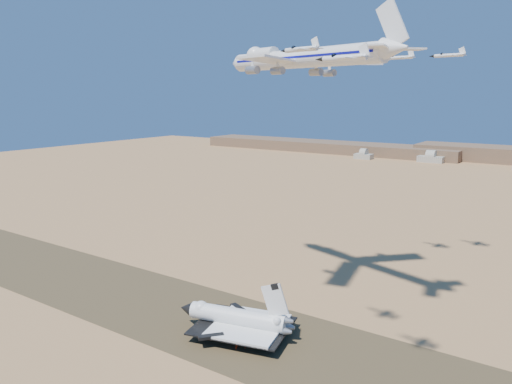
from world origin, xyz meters
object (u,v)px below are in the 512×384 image
Objects in this scene: carrier_747 at (297,59)px; chase_jet_c at (399,58)px; shuttle at (237,319)px; chase_jet_b at (343,58)px; crew_a at (236,347)px; crew_b at (238,344)px; chase_jet_d at (448,55)px; chase_jet_a at (300,49)px; crew_c at (245,346)px.

chase_jet_c is (22.13, 48.84, 2.33)m from carrier_747.
chase_jet_b is (46.45, -21.33, 83.79)m from shuttle.
crew_a is at bearing -64.80° from carrier_747.
crew_a is at bearing -67.93° from shuttle.
shuttle is 98.15m from chase_jet_b.
carrier_747 reaches higher than shuttle.
chase_jet_b is 0.93× the size of chase_jet_c.
carrier_747 is 104.80m from crew_b.
chase_jet_d is (37.88, 104.53, 92.38)m from shuttle.
chase_jet_c is at bearing -14.33° from crew_a.
crew_b is at bearing -65.52° from carrier_747.
chase_jet_d is at bearing -51.94° from crew_b.
chase_jet_c is (14.88, 97.93, 95.81)m from crew_a.
carrier_747 is 6.40× the size of chase_jet_a.
chase_jet_d is at bearing 56.52° from shuttle.
chase_jet_c is 0.95× the size of chase_jet_d.
chase_jet_d is (-8.56, 125.87, 8.59)m from chase_jet_b.
crew_a is at bearing 168.54° from crew_b.
chase_jet_d is (38.84, 64.22, 3.54)m from carrier_747.
shuttle is 2.72× the size of chase_jet_c.
chase_jet_a is (28.26, -8.75, 87.40)m from shuttle.
chase_jet_c is at bearing 108.12° from chase_jet_a.
chase_jet_d is at bearing 50.45° from chase_jet_c.
chase_jet_c is (12.93, 95.76, 95.85)m from crew_c.
shuttle is 92.27m from chase_jet_a.
chase_jet_a is at bearing -42.42° from carrier_747.
shuttle is 2.59× the size of chase_jet_d.
shuttle is 2.92× the size of chase_jet_b.
chase_jet_b is at bearing -69.28° from chase_jet_c.
shuttle is at bearing 29.93° from crew_a.
chase_jet_c reaches higher than crew_c.
crew_c is at bearing -52.27° from shuttle.
chase_jet_b is (40.16, -12.56, 88.42)m from crew_a.
shuttle is 11.55m from crew_c.
chase_jet_c reaches higher than crew_b.
chase_jet_c is (21.17, 89.15, 91.18)m from shuttle.
chase_jet_c is 22.75m from chase_jet_d.
chase_jet_a is 0.90× the size of chase_jet_c.
crew_a is (6.29, -8.78, -4.63)m from shuttle.
chase_jet_c reaches higher than chase_jet_a.
chase_jet_b is at bearing -20.71° from chase_jet_a.
crew_a is at bearing -90.81° from chase_jet_c.
crew_c is 97.48m from chase_jet_b.
chase_jet_b is at bearing -77.93° from chase_jet_d.
crew_b is 0.11× the size of chase_jet_d.
shuttle is 11.75m from crew_a.
chase_jet_b reaches higher than crew_c.
crew_c is at bearing 167.98° from chase_jet_b.
crew_b is at bearing -98.10° from chase_jet_d.
crew_c is (1.95, 2.17, -0.05)m from crew_a.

